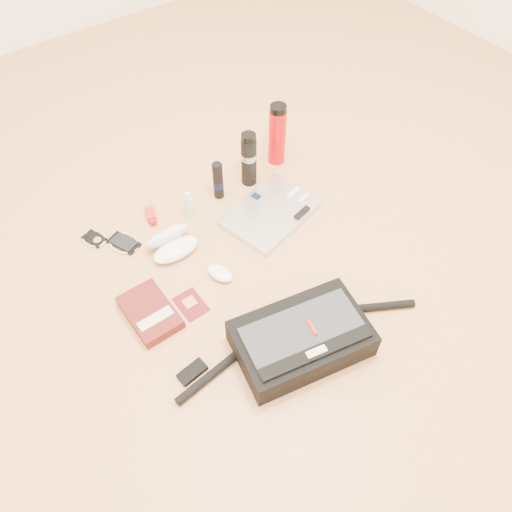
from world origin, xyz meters
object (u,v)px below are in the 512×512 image
messenger_bag (301,339)px  thermos_black (249,159)px  laptop (271,212)px  book (150,312)px  thermos_red (277,135)px

messenger_bag → thermos_black: thermos_black is taller
laptop → thermos_black: 0.23m
book → laptop: bearing=12.1°
laptop → thermos_black: bearing=65.2°
laptop → thermos_red: thermos_red is taller
messenger_bag → book: messenger_bag is taller
book → thermos_red: (0.81, 0.37, 0.12)m
laptop → thermos_red: 0.34m
messenger_bag → thermos_black: 0.78m
thermos_red → thermos_black: bearing=-167.1°
laptop → book: (-0.60, -0.13, 0.01)m
book → thermos_black: 0.73m
book → thermos_black: (0.64, 0.33, 0.10)m
messenger_bag → thermos_black: bearing=77.9°
messenger_bag → thermos_red: bearing=68.9°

